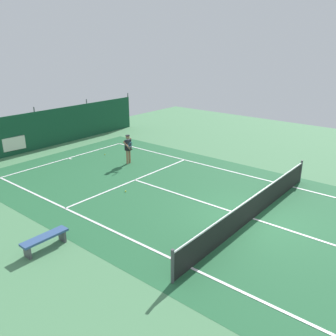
% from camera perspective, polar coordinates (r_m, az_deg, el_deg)
% --- Properties ---
extents(ground_plane, '(36.00, 36.00, 0.00)m').
position_cam_1_polar(ground_plane, '(14.26, 13.53, -7.97)').
color(ground_plane, '#4C8456').
extents(court_surface, '(11.02, 26.60, 0.01)m').
position_cam_1_polar(court_surface, '(14.25, 13.53, -7.96)').
color(court_surface, '#236038').
rests_on(court_surface, ground).
extents(tennis_net, '(10.12, 0.10, 1.10)m').
position_cam_1_polar(tennis_net, '(14.03, 13.70, -6.12)').
color(tennis_net, black).
rests_on(tennis_net, ground).
extents(back_fence, '(16.30, 0.98, 2.70)m').
position_cam_1_polar(back_fence, '(24.40, -20.84, 4.62)').
color(back_fence, '#14472D').
rests_on(back_fence, ground).
extents(tennis_player, '(0.68, 0.78, 1.64)m').
position_cam_1_polar(tennis_player, '(19.81, -6.46, 3.39)').
color(tennis_player, '#9E7051').
rests_on(tennis_player, ground).
extents(tennis_ball_near_player, '(0.07, 0.07, 0.07)m').
position_cam_1_polar(tennis_ball_near_player, '(16.31, -6.88, -3.76)').
color(tennis_ball_near_player, '#CCDB33').
rests_on(tennis_ball_near_player, ground).
extents(tennis_ball_midcourt, '(0.07, 0.07, 0.07)m').
position_cam_1_polar(tennis_ball_midcourt, '(21.81, -10.18, 2.18)').
color(tennis_ball_midcourt, '#CCDB33').
rests_on(tennis_ball_midcourt, ground).
extents(courtside_bench, '(1.60, 0.40, 0.49)m').
position_cam_1_polar(courtside_bench, '(12.51, -19.29, -10.78)').
color(courtside_bench, '#335184').
rests_on(courtside_bench, ground).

